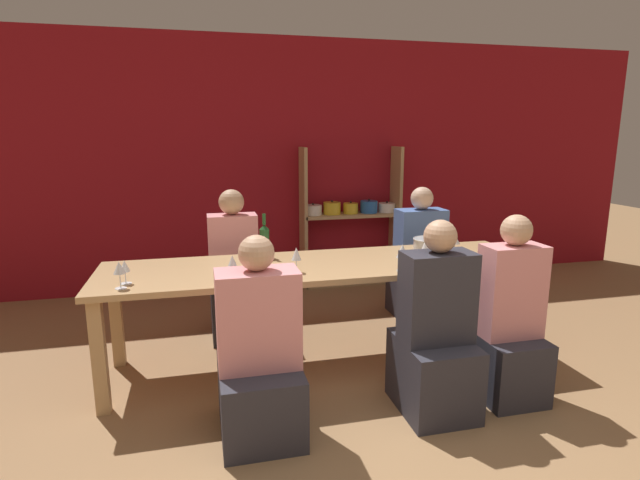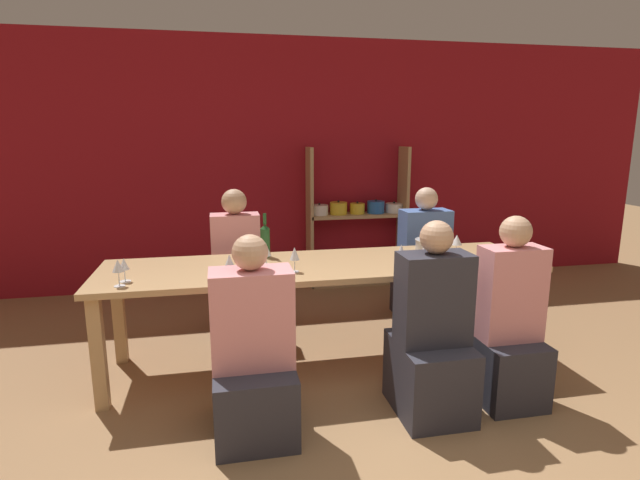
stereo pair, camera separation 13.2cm
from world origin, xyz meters
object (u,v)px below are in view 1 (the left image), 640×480
object	(u,v)px
wine_bottle_green	(265,240)
wine_glass_red_c	(125,267)
mixing_bowl	(428,244)
person_far_a	(234,283)
wine_glass_empty_b	(494,250)
person_near_b	(259,365)
person_near_a	(508,332)
dining_table	(323,274)
wine_glass_empty_a	(296,254)
wine_glass_white_a	(249,257)
wine_glass_empty_d	(426,246)
person_far_b	(419,271)
wine_glass_red_a	(402,252)
wine_glass_white_d	(455,239)
person_near_c	(435,344)
wine_glass_white_b	(437,243)
wine_glass_empty_c	(267,250)
wine_glass_red_b	(232,264)
wine_glass_white_c	(119,269)
shelf_unit	(351,233)

from	to	relation	value
wine_bottle_green	wine_glass_red_c	xyz separation A→B (m)	(-0.93, -0.48, -0.02)
mixing_bowl	person_far_a	size ratio (longest dim) A/B	0.20
wine_glass_empty_b	person_near_b	distance (m)	1.83
person_near_a	person_near_b	size ratio (longest dim) A/B	1.04
dining_table	wine_glass_empty_a	distance (m)	0.36
wine_glass_white_a	wine_glass_empty_d	bearing A→B (deg)	2.45
person_near_b	person_far_b	distance (m)	2.25
wine_bottle_green	person_far_a	world-z (taller)	person_far_a
mixing_bowl	person_near_a	distance (m)	0.99
wine_glass_red_c	wine_glass_empty_d	bearing A→B (deg)	2.90
person_near_b	wine_bottle_green	bearing A→B (deg)	80.39
dining_table	wine_glass_red_c	world-z (taller)	wine_glass_red_c
wine_glass_red_a	wine_glass_white_d	distance (m)	0.67
dining_table	person_near_c	size ratio (longest dim) A/B	2.59
person_near_b	wine_glass_red_a	bearing A→B (deg)	22.94
dining_table	wine_glass_empty_a	size ratio (longest dim) A/B	18.19
wine_glass_white_b	person_far_b	xyz separation A→B (m)	(0.25, 0.83, -0.46)
wine_glass_empty_c	person_near_a	bearing A→B (deg)	-28.09
person_far_b	wine_glass_white_b	bearing A→B (deg)	72.96
wine_glass_empty_b	wine_glass_red_b	world-z (taller)	wine_glass_red_b
mixing_bowl	person_near_c	bearing A→B (deg)	-112.57
wine_glass_red_a	person_near_a	size ratio (longest dim) A/B	0.16
wine_glass_white_a	person_near_b	world-z (taller)	person_near_b
wine_glass_white_c	wine_glass_white_d	distance (m)	2.39
wine_glass_red_c	person_far_b	size ratio (longest dim) A/B	0.12
person_near_a	person_far_a	distance (m)	2.17
wine_glass_white_a	wine_glass_empty_d	distance (m)	1.29
wine_glass_white_a	person_near_c	xyz separation A→B (m)	(1.05, -0.62, -0.46)
wine_glass_empty_b	person_near_b	size ratio (longest dim) A/B	0.14
wine_glass_red_a	person_far_a	xyz separation A→B (m)	(-1.06, 1.03, -0.45)
wine_glass_empty_a	person_near_b	bearing A→B (deg)	-119.76
wine_glass_empty_c	wine_glass_white_a	bearing A→B (deg)	-125.26
mixing_bowl	wine_glass_white_a	world-z (taller)	wine_glass_white_a
mixing_bowl	person_far_b	size ratio (longest dim) A/B	0.20
mixing_bowl	wine_bottle_green	xyz separation A→B (m)	(-1.28, 0.11, 0.07)
wine_glass_white_b	mixing_bowl	bearing A→B (deg)	78.48
mixing_bowl	wine_glass_white_b	bearing A→B (deg)	-101.52
wine_glass_white_d	person_near_c	xyz separation A→B (m)	(-0.53, -0.79, -0.46)
person_far_b	person_near_c	world-z (taller)	person_far_b
wine_glass_white_a	wine_glass_white_d	world-z (taller)	wine_glass_white_a
shelf_unit	wine_glass_empty_a	world-z (taller)	shelf_unit
person_near_b	dining_table	bearing A→B (deg)	53.61
person_near_c	dining_table	bearing A→B (deg)	123.54
shelf_unit	wine_glass_empty_b	bearing A→B (deg)	-81.28
wine_bottle_green	person_near_b	bearing A→B (deg)	-99.61
person_far_b	person_near_c	size ratio (longest dim) A/B	1.02
wine_glass_empty_a	wine_glass_empty_c	distance (m)	0.29
wine_glass_white_b	wine_glass_white_c	bearing A→B (deg)	-174.14
mixing_bowl	dining_table	bearing A→B (deg)	-169.18
wine_glass_empty_d	person_near_b	xyz separation A→B (m)	(-1.31, -0.67, -0.47)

